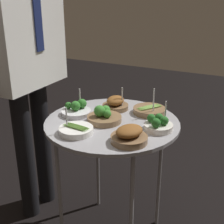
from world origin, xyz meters
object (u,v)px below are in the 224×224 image
serving_cart (112,130)px  bowl_asparagus_front_center (149,110)px  bowl_roast_near_rim (115,104)px  bowl_broccoli_mid_left (76,109)px  bowl_broccoli_mid_right (158,124)px  waiter_figure (23,43)px  bowl_broccoli_back_left (104,117)px  bowl_roast_far_rim (129,136)px  bowl_asparagus_front_right (76,130)px

serving_cart → bowl_asparagus_front_center: size_ratio=4.17×
serving_cart → bowl_roast_near_rim: (0.16, 0.06, 0.08)m
serving_cart → bowl_broccoli_mid_left: (-0.00, 0.21, 0.08)m
bowl_broccoli_mid_left → bowl_broccoli_mid_right: 0.46m
bowl_asparagus_front_center → waiter_figure: bearing=103.7°
serving_cart → bowl_broccoli_back_left: bearing=123.4°
bowl_asparagus_front_center → bowl_roast_near_rim: (-0.03, 0.19, 0.01)m
bowl_broccoli_back_left → bowl_roast_far_rim: bowl_broccoli_back_left is taller
bowl_asparagus_front_center → bowl_broccoli_mid_right: bearing=-148.6°
serving_cart → bowl_broccoli_mid_right: (0.01, -0.24, 0.08)m
bowl_broccoli_back_left → bowl_roast_near_rim: bowl_roast_near_rim is taller
bowl_roast_near_rim → waiter_figure: bearing=105.7°
bowl_broccoli_mid_right → bowl_roast_far_rim: bearing=158.2°
bowl_broccoli_back_left → bowl_roast_near_rim: (0.18, 0.03, 0.00)m
bowl_asparagus_front_center → bowl_roast_near_rim: size_ratio=1.20×
bowl_broccoli_mid_left → bowl_asparagus_front_right: bearing=-147.9°
serving_cart → bowl_asparagus_front_center: bearing=-35.0°
bowl_broccoli_mid_left → bowl_asparagus_front_right: 0.24m
bowl_broccoli_mid_left → waiter_figure: (0.02, 0.35, 0.32)m
bowl_broccoli_mid_right → bowl_asparagus_front_right: bearing=122.3°
bowl_asparagus_front_right → bowl_roast_far_rim: bearing=-83.6°
bowl_asparagus_front_right → bowl_asparagus_front_center: bearing=-29.2°
bowl_asparagus_front_center → bowl_broccoli_back_left: (-0.21, 0.17, 0.01)m
serving_cart → bowl_asparagus_front_center: (0.19, -0.13, 0.07)m
bowl_broccoli_back_left → waiter_figure: waiter_figure is taller
serving_cart → bowl_broccoli_back_left: bowl_broccoli_back_left is taller
bowl_broccoli_back_left → bowl_broccoli_mid_right: (0.03, -0.28, 0.00)m
bowl_broccoli_mid_left → bowl_roast_near_rim: size_ratio=1.08×
bowl_asparagus_front_center → bowl_broccoli_back_left: 0.27m
serving_cart → bowl_asparagus_front_center: 0.24m
bowl_roast_near_rim → bowl_broccoli_mid_right: size_ratio=1.05×
bowl_broccoli_back_left → bowl_asparagus_front_right: bowl_asparagus_front_right is taller
bowl_broccoli_mid_left → bowl_roast_far_rim: size_ratio=0.97×
bowl_broccoli_mid_left → bowl_broccoli_back_left: size_ratio=0.91×
bowl_broccoli_mid_right → waiter_figure: bearing=89.0°
bowl_roast_near_rim → waiter_figure: 0.61m
bowl_asparagus_front_center → serving_cart: bearing=145.0°
bowl_broccoli_back_left → waiter_figure: (0.04, 0.53, 0.32)m
waiter_figure → bowl_broccoli_mid_right: bearing=-91.0°
bowl_asparagus_front_right → waiter_figure: waiter_figure is taller
bowl_broccoli_mid_right → waiter_figure: size_ratio=0.08×
bowl_asparagus_front_right → bowl_broccoli_mid_left: bearing=32.1°
bowl_asparagus_front_right → bowl_roast_near_rim: size_ratio=1.10×
bowl_asparagus_front_right → bowl_roast_far_rim: size_ratio=0.98×
bowl_broccoli_mid_left → bowl_asparagus_front_right: (-0.20, -0.13, -0.01)m
bowl_asparagus_front_center → bowl_roast_far_rim: (-0.36, -0.04, 0.02)m
bowl_roast_far_rim → waiter_figure: waiter_figure is taller
serving_cart → bowl_broccoli_back_left: 0.09m
waiter_figure → bowl_broccoli_back_left: bearing=-94.7°
bowl_broccoli_mid_left → bowl_roast_near_rim: (0.16, -0.15, 0.00)m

